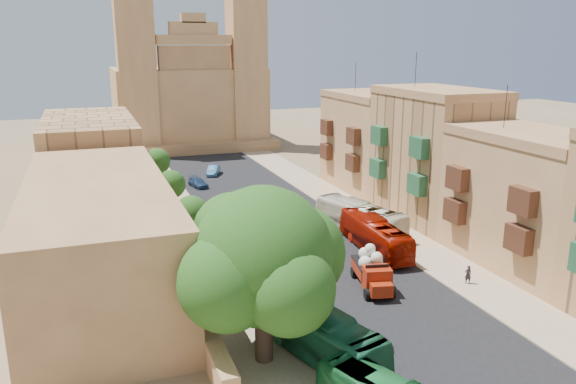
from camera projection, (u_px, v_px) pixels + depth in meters
ground at (440, 364)px, 32.82m from camera, size 260.00×260.00×0.00m
road_surface at (275, 219)px, 60.09m from camera, size 14.00×140.00×0.01m
sidewalk_east at (355, 210)px, 63.23m from camera, size 5.00×140.00×0.01m
sidewalk_west at (187, 229)px, 56.95m from camera, size 5.00×140.00×0.01m
kerb_east at (335, 212)px, 62.39m from camera, size 0.25×140.00×0.12m
kerb_west at (211, 226)px, 57.76m from camera, size 0.25×140.00×0.12m
townhouse_b at (529, 199)px, 46.65m from camera, size 9.00×14.00×14.90m
townhouse_c at (433, 154)px, 59.06m from camera, size 9.00×14.00×17.40m
townhouse_d at (370, 141)px, 71.97m from camera, size 9.00×14.00×15.90m
west_wall at (172, 258)px, 46.64m from camera, size 1.00×40.00×1.80m
west_building_low at (100, 236)px, 42.17m from camera, size 10.00×28.00×8.40m
west_building_mid at (91, 160)px, 65.60m from camera, size 10.00×22.00×10.00m
church at (189, 94)px, 101.86m from camera, size 28.00×22.50×36.30m
ficus_tree at (265, 261)px, 31.77m from camera, size 10.58×9.74×10.58m
street_tree_a at (223, 256)px, 39.50m from camera, size 3.55×3.55×5.46m
street_tree_b at (191, 214)px, 50.48m from camera, size 3.27×3.27×5.02m
street_tree_c at (171, 185)px, 61.41m from camera, size 3.18×3.18×4.89m
street_tree_d at (157, 161)px, 72.25m from camera, size 3.43×3.43×5.28m
red_truck at (372, 270)px, 42.86m from camera, size 3.26×5.85×3.25m
olive_pickup at (374, 231)px, 52.88m from camera, size 2.98×5.49×2.16m
bus_green_north at (314, 331)px, 33.57m from camera, size 5.51×11.16×3.03m
bus_red_east at (375, 235)px, 50.55m from camera, size 3.02×10.71×2.95m
bus_cream_east at (360, 218)px, 55.55m from camera, size 5.59×11.20×3.04m
car_blue_a at (277, 243)px, 50.89m from camera, size 2.08×3.92×1.27m
car_white_a at (237, 211)px, 60.67m from camera, size 1.57×4.02×1.30m
car_cream at (320, 216)px, 59.43m from camera, size 2.85×4.35×1.11m
car_dkblue at (198, 183)px, 73.60m from camera, size 2.39×4.24×1.16m
car_white_b at (279, 196)px, 67.13m from camera, size 1.91×3.54×1.14m
car_blue_b at (213, 170)px, 80.46m from camera, size 2.84×4.22×1.32m
pedestrian_a at (468, 274)px, 43.74m from camera, size 0.61×0.47×1.49m
pedestrian_c at (408, 248)px, 49.31m from camera, size 0.69×0.95×1.50m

